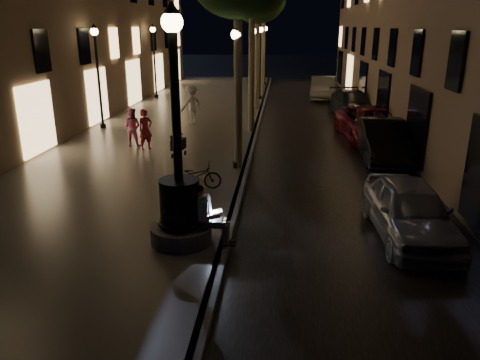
# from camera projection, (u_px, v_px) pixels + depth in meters

# --- Properties ---
(ground) EXTENTS (120.00, 120.00, 0.00)m
(ground) POSITION_uv_depth(u_px,v_px,m) (257.00, 130.00, 23.05)
(ground) COLOR black
(ground) RESTS_ON ground
(cobble_lane) EXTENTS (6.00, 45.00, 0.02)m
(cobble_lane) POSITION_uv_depth(u_px,v_px,m) (318.00, 131.00, 22.79)
(cobble_lane) COLOR black
(cobble_lane) RESTS_ON ground
(promenade) EXTENTS (8.00, 45.00, 0.20)m
(promenade) POSITION_uv_depth(u_px,v_px,m) (177.00, 127.00, 23.36)
(promenade) COLOR slate
(promenade) RESTS_ON ground
(curb_strip) EXTENTS (0.25, 45.00, 0.20)m
(curb_strip) POSITION_uv_depth(u_px,v_px,m) (257.00, 128.00, 23.01)
(curb_strip) COLOR #59595B
(curb_strip) RESTS_ON ground
(fountain_lamppost) EXTENTS (1.40, 1.40, 5.21)m
(fountain_lamppost) POSITION_uv_depth(u_px,v_px,m) (180.00, 200.00, 10.46)
(fountain_lamppost) COLOR #59595B
(fountain_lamppost) RESTS_ON promenade
(seated_man_laptop) EXTENTS (1.02, 0.35, 1.39)m
(seated_man_laptop) POSITION_uv_depth(u_px,v_px,m) (207.00, 213.00, 10.50)
(seated_man_laptop) COLOR tan
(seated_man_laptop) RESTS_ON promenade
(tree_third) EXTENTS (3.00, 3.00, 7.20)m
(tree_third) POSITION_uv_depth(u_px,v_px,m) (257.00, 2.00, 25.86)
(tree_third) COLOR #6B604C
(tree_third) RESTS_ON promenade
(tree_far) EXTENTS (3.00, 3.00, 7.50)m
(tree_far) POSITION_uv_depth(u_px,v_px,m) (264.00, 1.00, 31.43)
(tree_far) COLOR #6B604C
(tree_far) RESTS_ON promenade
(lamp_curb_a) EXTENTS (0.36, 0.36, 4.81)m
(lamp_curb_a) POSITION_uv_depth(u_px,v_px,m) (237.00, 79.00, 15.44)
(lamp_curb_a) COLOR black
(lamp_curb_a) RESTS_ON promenade
(lamp_curb_b) EXTENTS (0.36, 0.36, 4.81)m
(lamp_curb_b) POSITION_uv_depth(u_px,v_px,m) (252.00, 61.00, 22.99)
(lamp_curb_b) COLOR black
(lamp_curb_b) RESTS_ON promenade
(lamp_curb_c) EXTENTS (0.36, 0.36, 4.81)m
(lamp_curb_c) POSITION_uv_depth(u_px,v_px,m) (260.00, 52.00, 30.55)
(lamp_curb_c) COLOR black
(lamp_curb_c) RESTS_ON promenade
(lamp_curb_d) EXTENTS (0.36, 0.36, 4.81)m
(lamp_curb_d) POSITION_uv_depth(u_px,v_px,m) (265.00, 47.00, 38.11)
(lamp_curb_d) COLOR black
(lamp_curb_d) RESTS_ON promenade
(lamp_left_b) EXTENTS (0.36, 0.36, 4.81)m
(lamp_left_b) POSITION_uv_depth(u_px,v_px,m) (97.00, 63.00, 21.71)
(lamp_left_b) COLOR black
(lamp_left_b) RESTS_ON promenade
(lamp_left_c) EXTENTS (0.36, 0.36, 4.81)m
(lamp_left_c) POSITION_uv_depth(u_px,v_px,m) (154.00, 52.00, 31.16)
(lamp_left_c) COLOR black
(lamp_left_c) RESTS_ON promenade
(stroller) EXTENTS (0.48, 0.96, 0.97)m
(stroller) POSITION_uv_depth(u_px,v_px,m) (178.00, 144.00, 17.53)
(stroller) COLOR black
(stroller) RESTS_ON promenade
(car_front) EXTENTS (1.85, 4.19, 1.40)m
(car_front) POSITION_uv_depth(u_px,v_px,m) (410.00, 210.00, 11.26)
(car_front) COLOR #A4A6AC
(car_front) RESTS_ON ground
(car_second) EXTENTS (1.62, 4.60, 1.51)m
(car_second) POSITION_uv_depth(u_px,v_px,m) (382.00, 140.00, 17.87)
(car_second) COLOR black
(car_second) RESTS_ON ground
(car_third) EXTENTS (2.91, 5.46, 1.46)m
(car_third) POSITION_uv_depth(u_px,v_px,m) (371.00, 124.00, 20.88)
(car_third) COLOR maroon
(car_third) RESTS_ON ground
(car_rear) EXTENTS (2.50, 5.10, 1.43)m
(car_rear) POSITION_uv_depth(u_px,v_px,m) (352.00, 104.00, 26.29)
(car_rear) COLOR #303035
(car_rear) RESTS_ON ground
(car_fifth) EXTENTS (1.98, 4.74, 1.53)m
(car_fifth) POSITION_uv_depth(u_px,v_px,m) (323.00, 88.00, 32.47)
(car_fifth) COLOR gray
(car_fifth) RESTS_ON ground
(pedestrian_red) EXTENTS (0.69, 0.68, 1.61)m
(pedestrian_red) POSITION_uv_depth(u_px,v_px,m) (145.00, 130.00, 18.50)
(pedestrian_red) COLOR red
(pedestrian_red) RESTS_ON promenade
(pedestrian_pink) EXTENTS (0.81, 0.65, 1.57)m
(pedestrian_pink) POSITION_uv_depth(u_px,v_px,m) (132.00, 127.00, 19.05)
(pedestrian_pink) COLOR pink
(pedestrian_pink) RESTS_ON promenade
(pedestrian_white) EXTENTS (1.35, 1.41, 1.92)m
(pedestrian_white) POSITION_uv_depth(u_px,v_px,m) (191.00, 104.00, 23.46)
(pedestrian_white) COLOR silver
(pedestrian_white) RESTS_ON promenade
(bicycle) EXTENTS (1.63, 0.74, 0.83)m
(bicycle) POSITION_uv_depth(u_px,v_px,m) (195.00, 176.00, 14.10)
(bicycle) COLOR black
(bicycle) RESTS_ON promenade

